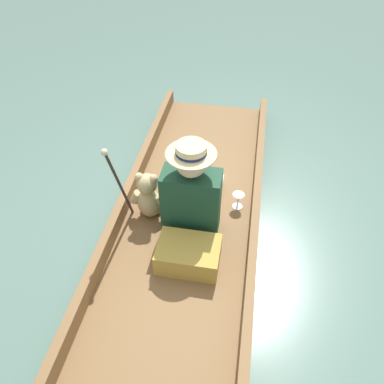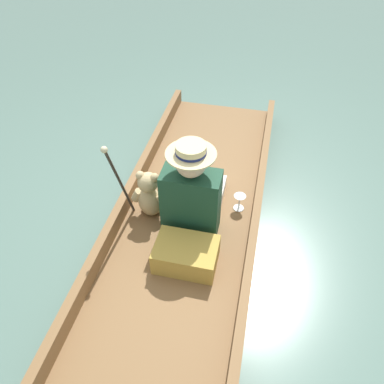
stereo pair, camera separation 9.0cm
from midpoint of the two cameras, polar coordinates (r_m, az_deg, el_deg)
name	(u,v)px [view 2 (the right image)]	position (r m, az deg, el deg)	size (l,w,h in m)	color
ground_plane	(191,218)	(3.06, 0.71, -3.95)	(16.00, 16.00, 0.00)	slate
punt_boat	(191,212)	(3.01, 0.72, -3.07)	(1.08, 3.23, 0.24)	brown
seat_cushion	(186,254)	(2.58, 0.12, -9.50)	(0.42, 0.30, 0.18)	#B7933D
seated_person	(193,194)	(2.69, 1.16, -0.35)	(0.41, 0.70, 0.78)	white
teddy_bear	(150,195)	(2.83, -5.59, -0.49)	(0.29, 0.17, 0.42)	tan
wine_glass	(240,199)	(2.95, 8.14, -1.09)	(0.09, 0.09, 0.14)	silver
walking_cane	(118,178)	(2.56, -10.21, 2.09)	(0.04, 0.31, 0.83)	#2D2823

